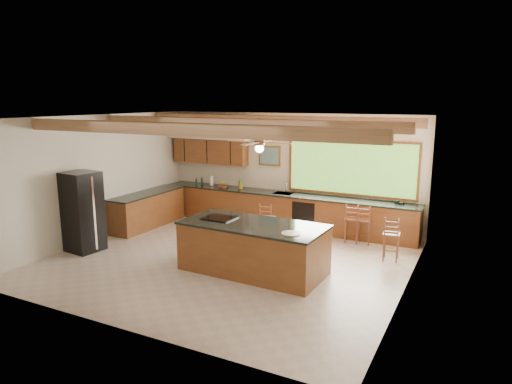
% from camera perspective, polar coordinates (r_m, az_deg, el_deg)
% --- Properties ---
extents(ground, '(7.20, 7.20, 0.00)m').
position_cam_1_polar(ground, '(9.80, -3.56, -8.54)').
color(ground, beige).
rests_on(ground, ground).
extents(room_shell, '(7.27, 6.54, 3.02)m').
position_cam_1_polar(room_shell, '(9.92, -2.65, 4.89)').
color(room_shell, beige).
rests_on(room_shell, ground).
extents(counter_run, '(7.12, 3.10, 1.23)m').
position_cam_1_polar(counter_run, '(12.15, -0.90, -2.24)').
color(counter_run, brown).
rests_on(counter_run, ground).
extents(island, '(2.87, 1.43, 1.01)m').
position_cam_1_polar(island, '(9.04, -0.35, -6.95)').
color(island, brown).
rests_on(island, ground).
extents(refrigerator, '(0.77, 0.75, 1.79)m').
position_cam_1_polar(refrigerator, '(10.88, -20.84, -2.31)').
color(refrigerator, black).
rests_on(refrigerator, ground).
extents(bar_stool_a, '(0.40, 0.40, 0.96)m').
position_cam_1_polar(bar_stool_a, '(10.86, 1.24, -3.36)').
color(bar_stool_a, brown).
rests_on(bar_stool_a, ground).
extents(bar_stool_b, '(0.36, 0.36, 0.95)m').
position_cam_1_polar(bar_stool_b, '(10.96, 13.34, -3.58)').
color(bar_stool_b, brown).
rests_on(bar_stool_b, ground).
extents(bar_stool_c, '(0.37, 0.37, 0.95)m').
position_cam_1_polar(bar_stool_c, '(10.00, 16.53, -5.18)').
color(bar_stool_c, brown).
rests_on(bar_stool_c, ground).
extents(bar_stool_d, '(0.39, 0.39, 0.95)m').
position_cam_1_polar(bar_stool_d, '(11.02, 11.84, -3.42)').
color(bar_stool_d, brown).
rests_on(bar_stool_d, ground).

